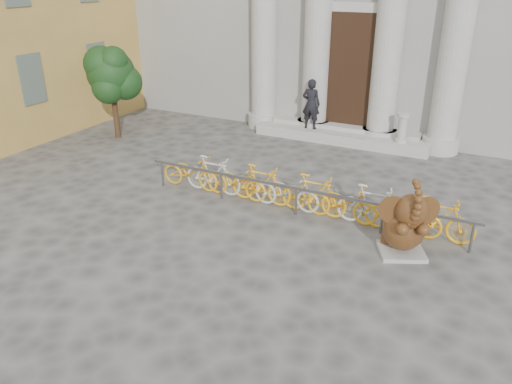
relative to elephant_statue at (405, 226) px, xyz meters
The scene contains 7 objects.
ground 4.47m from the elephant_statue, 142.25° to the right, with size 80.00×80.00×0.00m, color #474442.
entrance_steps 7.57m from the elephant_statue, 117.54° to the left, with size 6.00×1.20×0.36m, color #A8A59E.
elephant_statue is the anchor object (origin of this frame).
bike_rack 2.87m from the elephant_statue, 160.74° to the left, with size 8.28×0.53×1.00m.
tree 11.35m from the elephant_statue, 161.71° to the left, with size 1.83×1.67×3.17m.
pedestrian 7.98m from the elephant_statue, 125.19° to the left, with size 0.63×0.41×1.73m, color black.
balustrade_post 6.55m from the elephant_statue, 102.59° to the left, with size 0.38×0.38×0.93m.
Camera 1 is at (4.85, -6.69, 5.42)m, focal length 35.00 mm.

